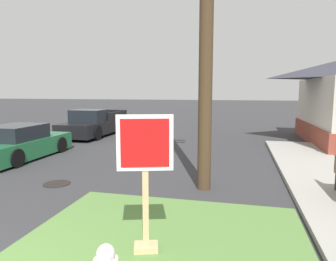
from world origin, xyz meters
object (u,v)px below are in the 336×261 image
object	(u,v)px
stop_sign	(145,184)
pickup_truck_black	(95,125)
manhole_cover	(57,184)
parked_sedan_green	(20,144)

from	to	relation	value
stop_sign	pickup_truck_black	xyz separation A→B (m)	(-6.50, 11.16, -0.50)
manhole_cover	pickup_truck_black	world-z (taller)	pickup_truck_black
stop_sign	manhole_cover	size ratio (longest dim) A/B	2.95
parked_sedan_green	manhole_cover	bearing A→B (deg)	-38.20
stop_sign	parked_sedan_green	world-z (taller)	stop_sign
parked_sedan_green	pickup_truck_black	size ratio (longest dim) A/B	0.79
stop_sign	parked_sedan_green	xyz separation A→B (m)	(-6.52, 5.27, -0.58)
pickup_truck_black	parked_sedan_green	bearing A→B (deg)	-90.19
parked_sedan_green	pickup_truck_black	distance (m)	5.88
manhole_cover	parked_sedan_green	distance (m)	4.02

